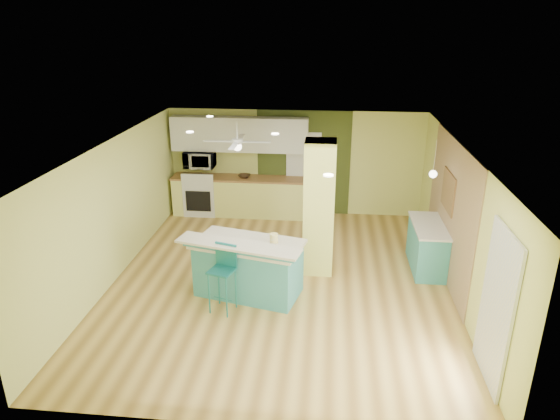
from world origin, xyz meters
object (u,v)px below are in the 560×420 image
at_px(bar_stool, 224,267).
at_px(fruit_bowl, 244,176).
at_px(canister, 274,238).
at_px(peninsula, 248,267).
at_px(side_counter, 427,246).

distance_m(bar_stool, fruit_bowl, 4.22).
bearing_deg(canister, peninsula, -171.68).
bearing_deg(peninsula, bar_stool, -106.73).
xyz_separation_m(side_counter, canister, (-2.77, -1.22, 0.59)).
relative_size(bar_stool, canister, 7.09).
height_order(peninsula, bar_stool, bar_stool).
bearing_deg(bar_stool, fruit_bowl, 112.05).
bearing_deg(fruit_bowl, side_counter, -31.61).
xyz_separation_m(fruit_bowl, canister, (1.12, -3.61, 0.06)).
distance_m(peninsula, side_counter, 3.46).
xyz_separation_m(side_counter, fruit_bowl, (-3.88, 2.39, 0.53)).
distance_m(side_counter, canister, 3.08).
height_order(peninsula, side_counter, peninsula).
relative_size(side_counter, canister, 8.64).
distance_m(bar_stool, side_counter, 3.96).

